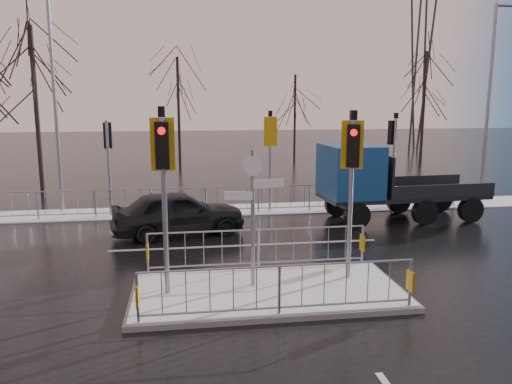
{
  "coord_description": "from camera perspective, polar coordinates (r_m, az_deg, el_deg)",
  "views": [
    {
      "loc": [
        -1.78,
        -10.41,
        4.29
      ],
      "look_at": [
        0.15,
        2.81,
        1.8
      ],
      "focal_mm": 35.0,
      "sensor_mm": 36.0,
      "label": 1
    }
  ],
  "objects": [
    {
      "name": "ground",
      "position": [
        11.39,
        1.31,
        -11.55
      ],
      "size": [
        120.0,
        120.0,
        0.0
      ],
      "primitive_type": "plane",
      "color": "black",
      "rests_on": "ground"
    },
    {
      "name": "snow_verge",
      "position": [
        19.56,
        -2.91,
        -2.07
      ],
      "size": [
        30.0,
        2.0,
        0.04
      ],
      "primitive_type": "cube",
      "color": "white",
      "rests_on": "ground"
    },
    {
      "name": "traffic_island",
      "position": [
        11.26,
        1.25,
        -9.69
      ],
      "size": [
        6.0,
        3.04,
        4.15
      ],
      "color": "slate",
      "rests_on": "ground"
    },
    {
      "name": "street_lamp_right",
      "position": [
        22.58,
        25.22,
        9.83
      ],
      "size": [
        1.25,
        0.18,
        8.0
      ],
      "color": "gray",
      "rests_on": "ground"
    },
    {
      "name": "tree_near_b",
      "position": [
        23.75,
        -24.04,
        11.73
      ],
      "size": [
        4.0,
        4.0,
        7.55
      ],
      "color": "black",
      "rests_on": "ground"
    },
    {
      "name": "tree_far_b",
      "position": [
        35.27,
        4.48,
        10.34
      ],
      "size": [
        3.25,
        3.25,
        6.14
      ],
      "color": "black",
      "rests_on": "ground"
    },
    {
      "name": "lane_markings",
      "position": [
        11.09,
        1.6,
        -12.17
      ],
      "size": [
        8.0,
        11.38,
        0.01
      ],
      "color": "silver",
      "rests_on": "ground"
    },
    {
      "name": "car_far_lane",
      "position": [
        16.16,
        -8.86,
        -2.34
      ],
      "size": [
        4.46,
        2.53,
        1.43
      ],
      "primitive_type": "imported",
      "rotation": [
        0.0,
        0.0,
        1.78
      ],
      "color": "black",
      "rests_on": "ground"
    },
    {
      "name": "tree_far_a",
      "position": [
        32.41,
        -8.89,
        11.37
      ],
      "size": [
        3.75,
        3.75,
        7.08
      ],
      "color": "black",
      "rests_on": "ground"
    },
    {
      "name": "street_lamp_left",
      "position": [
        20.44,
        -21.85,
        10.38
      ],
      "size": [
        1.25,
        0.18,
        8.2
      ],
      "color": "gray",
      "rests_on": "ground"
    },
    {
      "name": "pylon_wires",
      "position": [
        45.02,
        17.2,
        18.72
      ],
      "size": [
        70.0,
        2.38,
        19.97
      ],
      "color": "#2D3033",
      "rests_on": "ground"
    },
    {
      "name": "tree_far_c",
      "position": [
        35.16,
        18.72,
        11.4
      ],
      "size": [
        4.0,
        4.0,
        7.55
      ],
      "color": "black",
      "rests_on": "ground"
    },
    {
      "name": "far_kerb_fixtures",
      "position": [
        18.9,
        -1.9,
        0.59
      ],
      "size": [
        18.0,
        0.65,
        3.83
      ],
      "color": "gray",
      "rests_on": "ground"
    },
    {
      "name": "flatbed_truck",
      "position": [
        18.11,
        13.12,
        1.27
      ],
      "size": [
        6.02,
        2.52,
        2.73
      ],
      "color": "black",
      "rests_on": "ground"
    }
  ]
}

